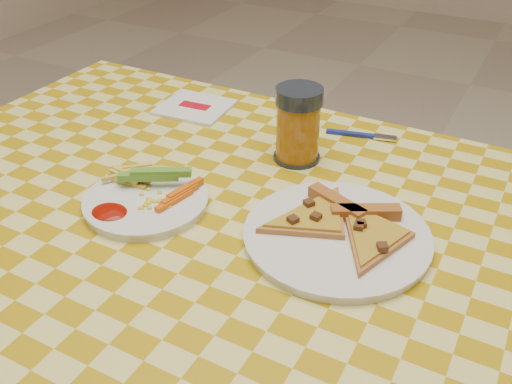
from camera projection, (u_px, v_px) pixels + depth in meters
table at (231, 257)px, 0.91m from camera, size 1.28×0.88×0.76m
plate_left at (146, 202)px, 0.90m from camera, size 0.25×0.25×0.01m
plate_right at (337, 237)px, 0.83m from camera, size 0.28×0.28×0.01m
fries_veggies at (147, 187)px, 0.91m from camera, size 0.17×0.16×0.04m
pizza_slices at (343, 224)px, 0.83m from camera, size 0.29×0.24×0.02m
drink_glass at (298, 125)px, 0.99m from camera, size 0.08×0.08×0.14m
napkin at (195, 107)px, 1.21m from camera, size 0.15×0.14×0.01m
fork at (362, 135)px, 1.10m from camera, size 0.13×0.05×0.01m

